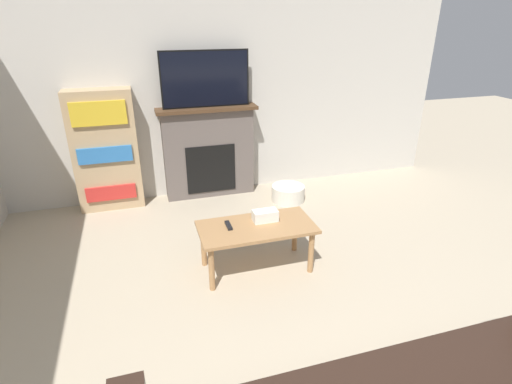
{
  "coord_description": "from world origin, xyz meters",
  "views": [
    {
      "loc": [
        -0.96,
        -0.14,
        2.13
      ],
      "look_at": [
        -0.05,
        2.86,
        0.74
      ],
      "focal_mm": 28.0,
      "sensor_mm": 36.0,
      "label": 1
    }
  ],
  "objects_px": {
    "bookshelf": "(106,151)",
    "storage_basket": "(288,193)",
    "coffee_table": "(257,232)",
    "fireplace": "(209,152)",
    "tv": "(205,79)"
  },
  "relations": [
    {
      "from": "bookshelf",
      "to": "tv",
      "type": "bearing_deg",
      "value": 0.14
    },
    {
      "from": "bookshelf",
      "to": "storage_basket",
      "type": "distance_m",
      "value": 2.22
    },
    {
      "from": "tv",
      "to": "storage_basket",
      "type": "height_order",
      "value": "tv"
    },
    {
      "from": "coffee_table",
      "to": "storage_basket",
      "type": "height_order",
      "value": "coffee_table"
    },
    {
      "from": "coffee_table",
      "to": "bookshelf",
      "type": "distance_m",
      "value": 2.19
    },
    {
      "from": "storage_basket",
      "to": "bookshelf",
      "type": "bearing_deg",
      "value": 167.51
    },
    {
      "from": "fireplace",
      "to": "coffee_table",
      "type": "distance_m",
      "value": 1.78
    },
    {
      "from": "coffee_table",
      "to": "bookshelf",
      "type": "bearing_deg",
      "value": 126.27
    },
    {
      "from": "fireplace",
      "to": "coffee_table",
      "type": "relative_size",
      "value": 1.18
    },
    {
      "from": "tv",
      "to": "bookshelf",
      "type": "xyz_separation_m",
      "value": [
        -1.2,
        -0.0,
        -0.75
      ]
    },
    {
      "from": "tv",
      "to": "fireplace",
      "type": "bearing_deg",
      "value": 90.0
    },
    {
      "from": "coffee_table",
      "to": "fireplace",
      "type": "bearing_deg",
      "value": 92.8
    },
    {
      "from": "bookshelf",
      "to": "storage_basket",
      "type": "bearing_deg",
      "value": -12.49
    },
    {
      "from": "fireplace",
      "to": "tv",
      "type": "height_order",
      "value": "tv"
    },
    {
      "from": "tv",
      "to": "storage_basket",
      "type": "relative_size",
      "value": 2.51
    }
  ]
}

